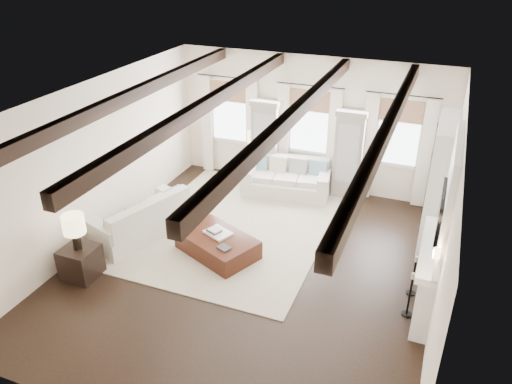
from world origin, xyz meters
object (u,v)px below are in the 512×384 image
at_px(side_table_front, 81,262).
at_px(side_table_back, 254,165).
at_px(sofa_back, 287,180).
at_px(ottoman, 218,245).
at_px(sofa_left, 143,221).

height_order(side_table_front, side_table_back, side_table_back).
distance_m(sofa_back, side_table_back, 1.24).
relative_size(side_table_front, side_table_back, 0.95).
distance_m(ottoman, side_table_back, 3.61).
bearing_deg(side_table_back, sofa_left, -106.67).
relative_size(sofa_left, ottoman, 1.48).
distance_m(sofa_back, side_table_front, 5.11).
bearing_deg(side_table_back, side_table_front, -104.57).
bearing_deg(side_table_front, side_table_back, 75.43).
xyz_separation_m(sofa_left, side_table_front, (-0.27, -1.59, -0.05)).
bearing_deg(side_table_back, ottoman, -79.50).
height_order(sofa_left, side_table_front, sofa_left).
height_order(ottoman, side_table_front, side_table_front).
distance_m(ottoman, side_table_front, 2.53).
relative_size(ottoman, side_table_front, 2.54).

